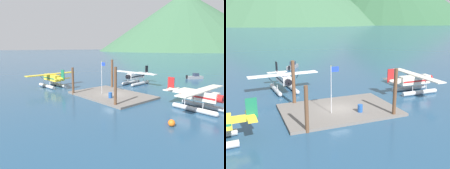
{
  "view_description": "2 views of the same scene",
  "coord_description": "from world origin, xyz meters",
  "views": [
    {
      "loc": [
        24.83,
        -22.31,
        8.03
      ],
      "look_at": [
        -1.43,
        1.4,
        1.56
      ],
      "focal_mm": 32.71,
      "sensor_mm": 36.0,
      "label": 1
    },
    {
      "loc": [
        -10.64,
        -26.46,
        10.7
      ],
      "look_at": [
        1.1,
        3.06,
        2.42
      ],
      "focal_mm": 40.84,
      "sensor_mm": 36.0,
      "label": 2
    }
  ],
  "objects": [
    {
      "name": "ground_plane",
      "position": [
        0.0,
        0.0,
        0.0
      ],
      "size": [
        1200.0,
        1200.0,
        0.0
      ],
      "primitive_type": "plane",
      "color": "navy"
    },
    {
      "name": "dock_platform",
      "position": [
        0.0,
        0.0,
        0.15
      ],
      "size": [
        13.39,
        8.83,
        0.3
      ],
      "primitive_type": "cube",
      "color": "#66605B",
      "rests_on": "ground"
    },
    {
      "name": "piling_near_left",
      "position": [
        -5.03,
        -4.32,
        2.34
      ],
      "size": [
        0.39,
        0.39,
        4.69
      ],
      "primitive_type": "cylinder",
      "color": "brown",
      "rests_on": "ground"
    },
    {
      "name": "piling_near_right",
      "position": [
        5.08,
        -3.87,
        2.74
      ],
      "size": [
        0.4,
        0.4,
        5.48
      ],
      "primitive_type": "cylinder",
      "color": "brown",
      "rests_on": "ground"
    },
    {
      "name": "piling_far_left",
      "position": [
        -4.44,
        4.14,
        2.85
      ],
      "size": [
        0.43,
        0.43,
        5.7
      ],
      "primitive_type": "cylinder",
      "color": "brown",
      "rests_on": "ground"
    },
    {
      "name": "flagpole",
      "position": [
        -1.2,
        -1.01,
        3.74
      ],
      "size": [
        0.95,
        0.1,
        5.47
      ],
      "color": "silver",
      "rests_on": "dock_platform"
    },
    {
      "name": "fuel_drum",
      "position": [
        1.85,
        -1.91,
        0.74
      ],
      "size": [
        0.62,
        0.62,
        0.88
      ],
      "color": "#1E4C99",
      "rests_on": "dock_platform"
    },
    {
      "name": "mooring_buoy",
      "position": [
        14.17,
        -4.42,
        0.36
      ],
      "size": [
        0.73,
        0.73,
        0.73
      ],
      "primitive_type": "sphere",
      "color": "orange",
      "rests_on": "ground"
    },
    {
      "name": "mountain_ridge_centre_peak",
      "position": [
        -213.84,
        404.38,
        62.81
      ],
      "size": [
        371.36,
        371.36,
        125.62
      ],
      "color": "#386042",
      "rests_on": "ground"
    },
    {
      "name": "seaplane_cream_stbd_fwd",
      "position": [
        13.34,
        3.22,
        1.58
      ],
      "size": [
        7.98,
        10.41,
        3.84
      ],
      "color": "#B7BABF",
      "rests_on": "ground"
    },
    {
      "name": "seaplane_yellow_port_aft",
      "position": [
        -14.08,
        -3.76,
        1.58
      ],
      "size": [
        7.98,
        10.45,
        3.84
      ],
      "color": "#B7BABF",
      "rests_on": "ground"
    },
    {
      "name": "seaplane_white_bow_left",
      "position": [
        -4.51,
        11.18,
        1.58
      ],
      "size": [
        10.48,
        7.97,
        3.84
      ],
      "color": "#B7BABF",
      "rests_on": "ground"
    },
    {
      "name": "boat_grey_open_north",
      "position": [
        0.51,
        28.62,
        0.49
      ],
      "size": [
        3.34,
        4.43,
        1.5
      ],
      "color": "gray",
      "rests_on": "ground"
    }
  ]
}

